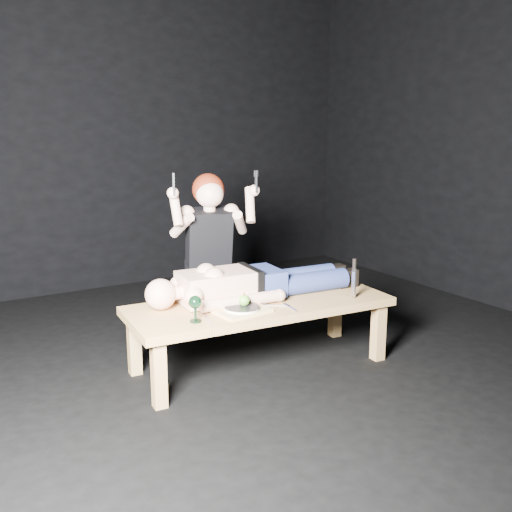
# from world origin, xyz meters

# --- Properties ---
(ground) EXTENTS (5.00, 5.00, 0.00)m
(ground) POSITION_xyz_m (0.00, 0.00, 0.00)
(ground) COLOR black
(ground) RESTS_ON ground
(back_wall) EXTENTS (5.00, 0.00, 5.00)m
(back_wall) POSITION_xyz_m (0.00, 2.50, 1.50)
(back_wall) COLOR black
(back_wall) RESTS_ON ground
(table) EXTENTS (1.78, 0.79, 0.45)m
(table) POSITION_xyz_m (0.00, 0.01, 0.23)
(table) COLOR tan
(table) RESTS_ON ground
(lying_man) EXTENTS (1.69, 0.64, 0.25)m
(lying_man) POSITION_xyz_m (0.06, 0.13, 0.58)
(lying_man) COLOR beige
(lying_man) RESTS_ON table
(kneeling_woman) EXTENTS (0.86, 0.92, 1.29)m
(kneeling_woman) POSITION_xyz_m (-0.04, 0.68, 0.65)
(kneeling_woman) COLOR black
(kneeling_woman) RESTS_ON ground
(serving_tray) EXTENTS (0.34, 0.26, 0.02)m
(serving_tray) POSITION_xyz_m (-0.21, -0.12, 0.46)
(serving_tray) COLOR tan
(serving_tray) RESTS_ON table
(plate) EXTENTS (0.24, 0.24, 0.02)m
(plate) POSITION_xyz_m (-0.21, -0.12, 0.48)
(plate) COLOR white
(plate) RESTS_ON serving_tray
(apple) EXTENTS (0.07, 0.07, 0.07)m
(apple) POSITION_xyz_m (-0.19, -0.11, 0.52)
(apple) COLOR #58A62B
(apple) RESTS_ON plate
(goblet) EXTENTS (0.08, 0.08, 0.16)m
(goblet) POSITION_xyz_m (-0.53, -0.13, 0.53)
(goblet) COLOR black
(goblet) RESTS_ON table
(fork_flat) EXTENTS (0.07, 0.18, 0.01)m
(fork_flat) POSITION_xyz_m (-0.45, -0.12, 0.45)
(fork_flat) COLOR #B2B2B7
(fork_flat) RESTS_ON table
(knife_flat) EXTENTS (0.04, 0.18, 0.01)m
(knife_flat) POSITION_xyz_m (0.10, -0.20, 0.45)
(knife_flat) COLOR #B2B2B7
(knife_flat) RESTS_ON table
(spoon_flat) EXTENTS (0.15, 0.13, 0.01)m
(spoon_flat) POSITION_xyz_m (0.04, -0.12, 0.45)
(spoon_flat) COLOR #B2B2B7
(spoon_flat) RESTS_ON table
(carving_knife) EXTENTS (0.04, 0.04, 0.27)m
(carving_knife) POSITION_xyz_m (0.58, -0.24, 0.59)
(carving_knife) COLOR #B2B2B7
(carving_knife) RESTS_ON table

